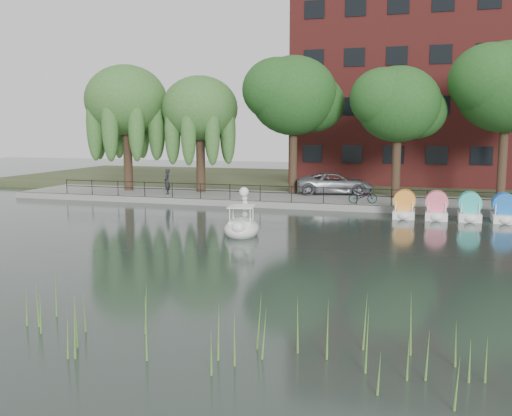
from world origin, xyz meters
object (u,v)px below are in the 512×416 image
at_px(pedestrian, 167,180).
at_px(bicycle, 363,195).
at_px(swan_boat, 242,225).
at_px(minivan, 335,182).

bearing_deg(pedestrian, bicycle, 64.49).
bearing_deg(swan_boat, pedestrian, 119.46).
bearing_deg(bicycle, minivan, 12.05).
bearing_deg(bicycle, swan_boat, 138.99).
distance_m(bicycle, pedestrian, 13.44).
height_order(bicycle, swan_boat, swan_boat).
distance_m(bicycle, swan_boat, 10.78).
distance_m(minivan, swan_boat, 14.38).
height_order(minivan, swan_boat, swan_boat).
xyz_separation_m(pedestrian, swan_boat, (8.89, -10.72, -0.92)).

